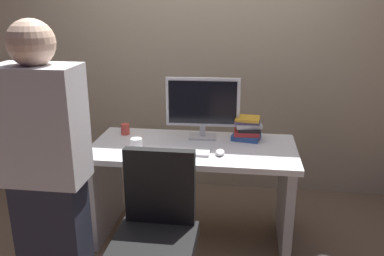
# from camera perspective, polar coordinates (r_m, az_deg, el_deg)

# --- Properties ---
(ground_plane) EXTENTS (9.00, 9.00, 0.00)m
(ground_plane) POSITION_cam_1_polar(r_m,az_deg,el_deg) (3.18, 0.12, -14.88)
(ground_plane) COLOR brown
(wall_back) EXTENTS (6.40, 0.10, 3.00)m
(wall_back) POSITION_cam_1_polar(r_m,az_deg,el_deg) (3.62, 2.13, 14.33)
(wall_back) COLOR tan
(wall_back) RESTS_ON ground
(desk) EXTENTS (1.46, 0.69, 0.72)m
(desk) POSITION_cam_1_polar(r_m,az_deg,el_deg) (2.94, 0.13, -6.60)
(desk) COLOR white
(desk) RESTS_ON ground
(office_chair) EXTENTS (0.52, 0.52, 0.94)m
(office_chair) POSITION_cam_1_polar(r_m,az_deg,el_deg) (2.31, -5.11, -16.20)
(office_chair) COLOR black
(office_chair) RESTS_ON ground
(person_at_desk) EXTENTS (0.40, 0.24, 1.64)m
(person_at_desk) POSITION_cam_1_polar(r_m,az_deg,el_deg) (2.17, -19.75, -7.18)
(person_at_desk) COLOR #262838
(person_at_desk) RESTS_ON ground
(monitor) EXTENTS (0.54, 0.15, 0.46)m
(monitor) POSITION_cam_1_polar(r_m,az_deg,el_deg) (2.95, 1.53, 3.32)
(monitor) COLOR silver
(monitor) RESTS_ON desk
(keyboard) EXTENTS (0.43, 0.13, 0.02)m
(keyboard) POSITION_cam_1_polar(r_m,az_deg,el_deg) (2.73, -1.97, -3.31)
(keyboard) COLOR white
(keyboard) RESTS_ON desk
(mouse) EXTENTS (0.06, 0.10, 0.03)m
(mouse) POSITION_cam_1_polar(r_m,az_deg,el_deg) (2.70, 3.99, -3.45)
(mouse) COLOR white
(mouse) RESTS_ON desk
(cup_near_keyboard) EXTENTS (0.08, 0.08, 0.09)m
(cup_near_keyboard) POSITION_cam_1_polar(r_m,az_deg,el_deg) (2.76, -7.89, -2.41)
(cup_near_keyboard) COLOR silver
(cup_near_keyboard) RESTS_ON desk
(cup_by_monitor) EXTENTS (0.07, 0.07, 0.08)m
(cup_by_monitor) POSITION_cam_1_polar(r_m,az_deg,el_deg) (3.13, -9.42, -0.17)
(cup_by_monitor) COLOR #D84C3F
(cup_by_monitor) RESTS_ON desk
(book_stack) EXTENTS (0.23, 0.20, 0.17)m
(book_stack) POSITION_cam_1_polar(r_m,az_deg,el_deg) (3.00, 7.83, -0.12)
(book_stack) COLOR #3359A5
(book_stack) RESTS_ON desk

